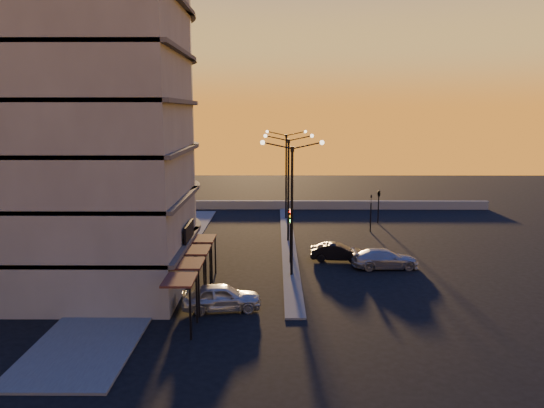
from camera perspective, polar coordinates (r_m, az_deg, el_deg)
The scene contains 14 objects.
ground at distance 37.60m, azimuth 2.10°, elevation -7.75°, with size 120.00×120.00×0.00m, color black.
sidewalk_west at distance 42.44m, azimuth -12.46°, elevation -5.83°, with size 5.00×40.00×0.12m, color #504F4D.
median at distance 47.21m, azimuth 1.74°, elevation -4.00°, with size 1.20×36.00×0.12m, color #504F4D.
parapet at distance 62.85m, azimuth 3.23°, elevation -0.10°, with size 44.00×0.50×1.00m, color slate.
building at distance 38.09m, azimuth -19.69°, elevation 10.11°, with size 14.35×17.08×25.00m.
streetlamp_near at distance 36.30m, azimuth 2.16°, elevation 0.70°, with size 4.32×0.32×9.51m.
streetlamp_mid at distance 46.20m, azimuth 1.78°, elevation 2.68°, with size 4.32×0.32×9.51m.
streetlamp_far at distance 56.13m, azimuth 1.53°, elevation 3.96°, with size 4.32×0.32×9.51m.
traffic_light_main at distance 39.63m, azimuth 2.01°, elevation -2.50°, with size 0.28×0.44×4.25m.
signal_east_a at distance 51.52m, azimuth 10.58°, elevation -0.86°, with size 0.13×0.16×3.60m.
signal_east_b at distance 55.48m, azimuth 11.42°, elevation 1.10°, with size 0.42×1.99×3.60m.
car_hatchback at distance 31.35m, azimuth -5.45°, elevation -9.93°, with size 1.85×4.60×1.57m, color #A6A9AD.
car_sedan at distance 41.51m, azimuth 6.98°, elevation -5.15°, with size 1.42×4.07×1.34m, color black.
car_wagon at distance 40.12m, azimuth 12.06°, elevation -5.77°, with size 1.99×4.90×1.42m, color #9E9FA5.
Camera 1 is at (-1.13, -35.82, 11.39)m, focal length 35.00 mm.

